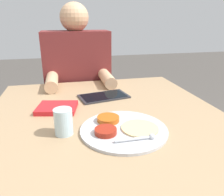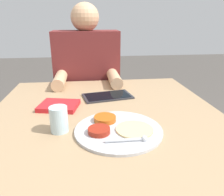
{
  "view_description": "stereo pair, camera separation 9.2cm",
  "coord_description": "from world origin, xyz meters",
  "px_view_note": "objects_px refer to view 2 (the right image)",
  "views": [
    {
      "loc": [
        -0.16,
        -0.79,
        1.13
      ],
      "look_at": [
        0.03,
        0.05,
        0.81
      ],
      "focal_mm": 35.0,
      "sensor_mm": 36.0,
      "label": 1
    },
    {
      "loc": [
        -0.07,
        -0.81,
        1.13
      ],
      "look_at": [
        0.03,
        0.05,
        0.81
      ],
      "focal_mm": 35.0,
      "sensor_mm": 36.0,
      "label": 2
    }
  ],
  "objects_px": {
    "thali_tray": "(117,129)",
    "tablet_device": "(107,96)",
    "person_diner": "(88,101)",
    "red_notebook": "(59,106)",
    "drinking_glass": "(59,119)"
  },
  "relations": [
    {
      "from": "person_diner",
      "to": "red_notebook",
      "type": "bearing_deg",
      "value": -103.31
    },
    {
      "from": "person_diner",
      "to": "drinking_glass",
      "type": "relative_size",
      "value": 13.27
    },
    {
      "from": "thali_tray",
      "to": "red_notebook",
      "type": "distance_m",
      "value": 0.33
    },
    {
      "from": "red_notebook",
      "to": "person_diner",
      "type": "xyz_separation_m",
      "value": [
        0.13,
        0.55,
        -0.19
      ]
    },
    {
      "from": "drinking_glass",
      "to": "person_diner",
      "type": "bearing_deg",
      "value": 82.3
    },
    {
      "from": "person_diner",
      "to": "thali_tray",
      "type": "bearing_deg",
      "value": -83.02
    },
    {
      "from": "red_notebook",
      "to": "tablet_device",
      "type": "relative_size",
      "value": 0.72
    },
    {
      "from": "red_notebook",
      "to": "tablet_device",
      "type": "xyz_separation_m",
      "value": [
        0.23,
        0.12,
        -0.0
      ]
    },
    {
      "from": "tablet_device",
      "to": "person_diner",
      "type": "relative_size",
      "value": 0.22
    },
    {
      "from": "red_notebook",
      "to": "person_diner",
      "type": "distance_m",
      "value": 0.6
    },
    {
      "from": "red_notebook",
      "to": "drinking_glass",
      "type": "distance_m",
      "value": 0.22
    },
    {
      "from": "drinking_glass",
      "to": "tablet_device",
      "type": "bearing_deg",
      "value": 58.87
    },
    {
      "from": "thali_tray",
      "to": "tablet_device",
      "type": "xyz_separation_m",
      "value": [
        0.0,
        0.36,
        -0.0
      ]
    },
    {
      "from": "thali_tray",
      "to": "person_diner",
      "type": "height_order",
      "value": "person_diner"
    },
    {
      "from": "tablet_device",
      "to": "drinking_glass",
      "type": "relative_size",
      "value": 2.86
    }
  ]
}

